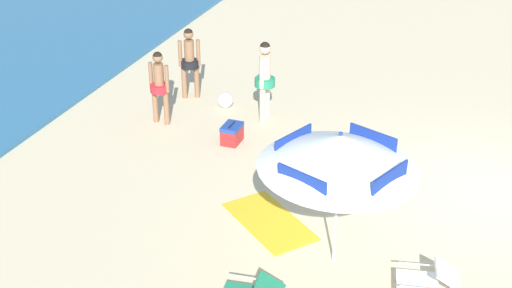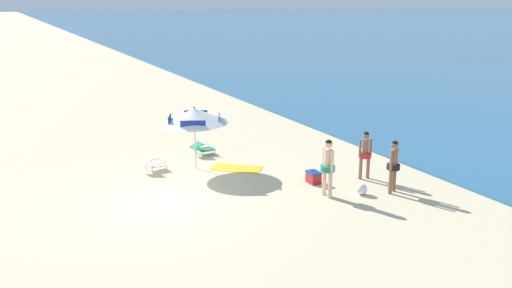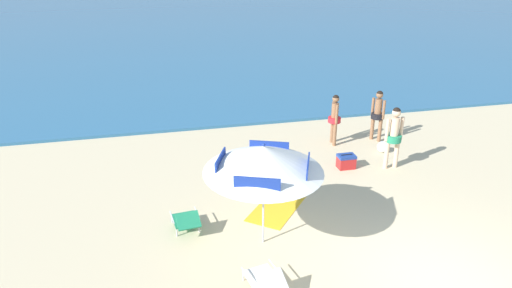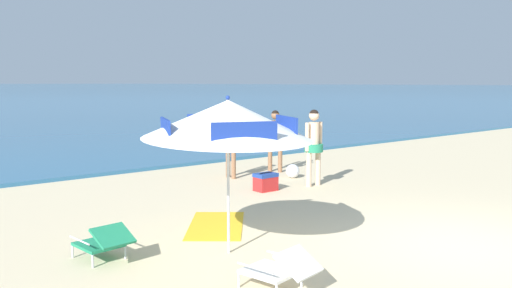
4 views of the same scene
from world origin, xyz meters
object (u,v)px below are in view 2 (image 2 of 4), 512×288
Objects in this scene: lounge_chair_under_umbrella at (202,148)px; person_standing_near_shore at (394,163)px; beach_towel at (236,168)px; cooler_box at (313,177)px; beach_umbrella_striped_main at (194,116)px; beach_ball at (362,189)px; person_wading_in at (365,152)px; person_standing_beside at (328,164)px; lounge_chair_beside_umbrella at (153,164)px.

person_standing_near_shore reaches higher than lounge_chair_under_umbrella.
person_standing_near_shore is 0.94× the size of beach_towel.
beach_umbrella_striped_main is at bearing -137.36° from cooler_box.
beach_ball is (6.33, 2.94, -0.10)m from lounge_chair_under_umbrella.
beach_umbrella_striped_main is 4.95× the size of cooler_box.
beach_ball is at bearing -39.40° from person_wading_in.
beach_ball is at bearing -104.77° from person_standing_near_shore.
person_standing_near_shore reaches higher than beach_towel.
person_standing_near_shore is 3.38× the size of cooler_box.
person_standing_near_shore is 5.64m from beach_towel.
beach_ball is (-0.26, -0.97, -0.80)m from person_standing_near_shore.
person_standing_beside reaches higher than person_standing_near_shore.
beach_umbrella_striped_main reaches higher than lounge_chair_beside_umbrella.
beach_towel is at bearing -129.84° from person_wading_in.
beach_umbrella_striped_main is 5.29m from person_standing_beside.
lounge_chair_under_umbrella is 6.49m from person_wading_in.
lounge_chair_under_umbrella reaches higher than beach_ball.
person_standing_near_shore reaches higher than cooler_box.
beach_umbrella_striped_main is 4.71m from cooler_box.
beach_umbrella_striped_main is 2.52× the size of lounge_chair_beside_umbrella.
person_standing_near_shore is at bearing 48.96° from lounge_chair_beside_umbrella.
beach_umbrella_striped_main is 6.99m from person_standing_near_shore.
lounge_chair_under_umbrella is 0.96× the size of lounge_chair_beside_umbrella.
lounge_chair_beside_umbrella is 0.54× the size of beach_towel.
cooler_box is (3.58, 4.46, -0.07)m from lounge_chair_beside_umbrella.
lounge_chair_beside_umbrella is (-0.35, -1.49, -1.65)m from beach_umbrella_striped_main.
beach_ball is (1.58, 0.78, -0.03)m from cooler_box.
beach_umbrella_striped_main reaches higher than lounge_chair_under_umbrella.
cooler_box is (-1.83, -1.75, -0.77)m from person_standing_near_shore.
person_standing_beside is at bearing 20.24° from beach_towel.
beach_towel is (1.04, 2.79, -0.26)m from lounge_chair_beside_umbrella.
person_standing_beside is at bearing 17.37° from lounge_chair_under_umbrella.
beach_towel is at bearing 69.56° from lounge_chair_beside_umbrella.
lounge_chair_under_umbrella is 2.66× the size of beach_ball.
person_standing_near_shore is 4.78× the size of beach_ball.
beach_umbrella_striped_main is at bearing -126.94° from person_wading_in.
cooler_box is (4.76, 2.16, -0.07)m from lounge_chair_under_umbrella.
lounge_chair_under_umbrella is 2.29m from beach_towel.
lounge_chair_under_umbrella is 2.59m from lounge_chair_beside_umbrella.
lounge_chair_under_umbrella reaches higher than beach_towel.
person_standing_near_shore is (5.06, 4.73, -0.95)m from beach_umbrella_striped_main.
person_wading_in is 4.65× the size of beach_ball.
person_standing_beside is (4.47, 2.69, -0.88)m from beach_umbrella_striped_main.
person_standing_beside is at bearing -12.83° from cooler_box.
beach_umbrella_striped_main is 6.04m from person_wading_in.
person_standing_beside reaches higher than beach_ball.
beach_umbrella_striped_main reaches higher than beach_towel.
lounge_chair_beside_umbrella reaches higher than cooler_box.
person_standing_beside is 2.26m from person_wading_in.
person_wading_in is at bearing 140.60° from beach_ball.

